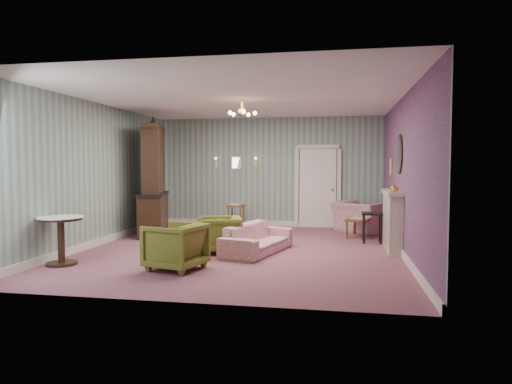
% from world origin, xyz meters
% --- Properties ---
extents(floor, '(7.00, 7.00, 0.00)m').
position_xyz_m(floor, '(0.00, 0.00, 0.00)').
color(floor, '#905366').
rests_on(floor, ground).
extents(ceiling, '(7.00, 7.00, 0.00)m').
position_xyz_m(ceiling, '(0.00, 0.00, 2.90)').
color(ceiling, white).
rests_on(ceiling, ground).
extents(wall_back, '(6.00, 0.00, 6.00)m').
position_xyz_m(wall_back, '(0.00, 3.50, 1.45)').
color(wall_back, gray).
rests_on(wall_back, ground).
extents(wall_front, '(6.00, 0.00, 6.00)m').
position_xyz_m(wall_front, '(0.00, -3.50, 1.45)').
color(wall_front, gray).
rests_on(wall_front, ground).
extents(wall_left, '(0.00, 7.00, 7.00)m').
position_xyz_m(wall_left, '(-3.00, 0.00, 1.45)').
color(wall_left, gray).
rests_on(wall_left, ground).
extents(wall_right, '(0.00, 7.00, 7.00)m').
position_xyz_m(wall_right, '(3.00, 0.00, 1.45)').
color(wall_right, gray).
rests_on(wall_right, ground).
extents(wall_right_floral, '(0.00, 7.00, 7.00)m').
position_xyz_m(wall_right_floral, '(2.98, 0.00, 1.45)').
color(wall_right_floral, '#B75B92').
rests_on(wall_right_floral, ground).
extents(door, '(1.12, 0.12, 2.16)m').
position_xyz_m(door, '(1.30, 3.46, 1.08)').
color(door, white).
rests_on(door, floor).
extents(olive_chair_a, '(0.92, 0.96, 0.81)m').
position_xyz_m(olive_chair_a, '(-0.68, -1.87, 0.41)').
color(olive_chair_a, olive).
rests_on(olive_chair_a, floor).
extents(olive_chair_b, '(0.87, 0.90, 0.75)m').
position_xyz_m(olive_chair_b, '(-0.33, -0.38, 0.38)').
color(olive_chair_b, olive).
rests_on(olive_chair_b, floor).
extents(olive_chair_c, '(0.61, 0.65, 0.66)m').
position_xyz_m(olive_chair_c, '(-0.66, -0.08, 0.33)').
color(olive_chair_c, olive).
rests_on(olive_chair_c, floor).
extents(sofa_chintz, '(1.00, 1.93, 0.73)m').
position_xyz_m(sofa_chintz, '(0.35, -0.26, 0.36)').
color(sofa_chintz, '#A24164').
rests_on(sofa_chintz, floor).
extents(wingback_chair, '(1.36, 1.26, 1.00)m').
position_xyz_m(wingback_chair, '(2.37, 2.78, 0.50)').
color(wingback_chair, '#A24164').
rests_on(wingback_chair, floor).
extents(dresser, '(0.98, 1.72, 2.72)m').
position_xyz_m(dresser, '(-2.45, 1.48, 1.36)').
color(dresser, black).
rests_on(dresser, floor).
extents(fireplace, '(0.30, 1.40, 1.16)m').
position_xyz_m(fireplace, '(2.86, 0.40, 0.58)').
color(fireplace, beige).
rests_on(fireplace, floor).
extents(mantel_vase, '(0.15, 0.15, 0.15)m').
position_xyz_m(mantel_vase, '(2.84, 0.00, 1.23)').
color(mantel_vase, gold).
rests_on(mantel_vase, fireplace).
extents(oval_mirror, '(0.04, 0.76, 0.84)m').
position_xyz_m(oval_mirror, '(2.96, 0.40, 1.85)').
color(oval_mirror, white).
rests_on(oval_mirror, wall_right).
extents(framed_print, '(0.04, 0.34, 0.42)m').
position_xyz_m(framed_print, '(2.97, 1.75, 1.60)').
color(framed_print, gold).
rests_on(framed_print, wall_right).
extents(coffee_table, '(0.68, 0.95, 0.44)m').
position_xyz_m(coffee_table, '(2.30, 1.99, 0.22)').
color(coffee_table, brown).
rests_on(coffee_table, floor).
extents(side_table_black, '(0.44, 0.44, 0.64)m').
position_xyz_m(side_table_black, '(2.54, 1.20, 0.32)').
color(side_table_black, black).
rests_on(side_table_black, floor).
extents(pedestal_table, '(0.82, 0.82, 0.81)m').
position_xyz_m(pedestal_table, '(-2.65, -1.87, 0.40)').
color(pedestal_table, black).
rests_on(pedestal_table, floor).
extents(nesting_table, '(0.41, 0.52, 0.67)m').
position_xyz_m(nesting_table, '(-0.75, 2.78, 0.34)').
color(nesting_table, brown).
rests_on(nesting_table, floor).
extents(gilt_mirror_back, '(0.28, 0.06, 0.36)m').
position_xyz_m(gilt_mirror_back, '(-0.90, 3.46, 1.70)').
color(gilt_mirror_back, gold).
rests_on(gilt_mirror_back, wall_back).
extents(sconce_left, '(0.16, 0.12, 0.30)m').
position_xyz_m(sconce_left, '(-1.45, 3.44, 1.70)').
color(sconce_left, gold).
rests_on(sconce_left, wall_back).
extents(sconce_right, '(0.16, 0.12, 0.30)m').
position_xyz_m(sconce_right, '(-0.35, 3.44, 1.70)').
color(sconce_right, gold).
rests_on(sconce_right, wall_back).
extents(chandelier, '(0.56, 0.56, 0.36)m').
position_xyz_m(chandelier, '(0.00, 0.00, 2.63)').
color(chandelier, gold).
rests_on(chandelier, ceiling).
extents(burgundy_cushion, '(0.41, 0.28, 0.39)m').
position_xyz_m(burgundy_cushion, '(2.32, 2.63, 0.48)').
color(burgundy_cushion, maroon).
rests_on(burgundy_cushion, wingback_chair).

